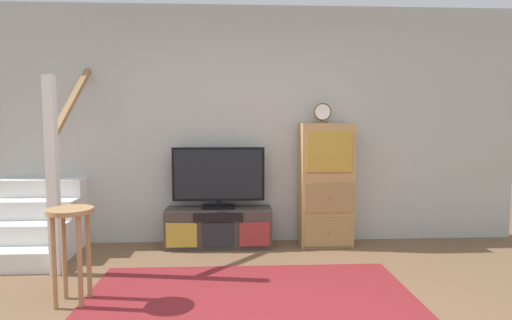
{
  "coord_description": "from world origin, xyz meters",
  "views": [
    {
      "loc": [
        -0.11,
        -2.39,
        1.37
      ],
      "look_at": [
        0.1,
        1.78,
        1.01
      ],
      "focal_mm": 29.26,
      "sensor_mm": 36.0,
      "label": 1
    }
  ],
  "objects_px": {
    "television": "(219,176)",
    "bar_stool_near": "(71,233)",
    "side_cabinet": "(326,185)",
    "desk_clock": "(322,113)",
    "media_console": "(219,227)"
  },
  "relations": [
    {
      "from": "television",
      "to": "desk_clock",
      "type": "bearing_deg",
      "value": -1.43
    },
    {
      "from": "media_console",
      "to": "desk_clock",
      "type": "relative_size",
      "value": 5.32
    },
    {
      "from": "media_console",
      "to": "bar_stool_near",
      "type": "distance_m",
      "value": 1.81
    },
    {
      "from": "television",
      "to": "bar_stool_near",
      "type": "distance_m",
      "value": 1.82
    },
    {
      "from": "media_console",
      "to": "television",
      "type": "xyz_separation_m",
      "value": [
        0.0,
        0.02,
        0.58
      ]
    },
    {
      "from": "television",
      "to": "desk_clock",
      "type": "xyz_separation_m",
      "value": [
        1.15,
        -0.03,
        0.7
      ]
    },
    {
      "from": "media_console",
      "to": "bar_stool_near",
      "type": "xyz_separation_m",
      "value": [
        -1.06,
        -1.44,
        0.33
      ]
    },
    {
      "from": "media_console",
      "to": "television",
      "type": "relative_size",
      "value": 1.15
    },
    {
      "from": "side_cabinet",
      "to": "desk_clock",
      "type": "height_order",
      "value": "desk_clock"
    },
    {
      "from": "television",
      "to": "bar_stool_near",
      "type": "bearing_deg",
      "value": -125.81
    },
    {
      "from": "television",
      "to": "bar_stool_near",
      "type": "relative_size",
      "value": 1.39
    },
    {
      "from": "television",
      "to": "side_cabinet",
      "type": "relative_size",
      "value": 0.74
    },
    {
      "from": "desk_clock",
      "to": "bar_stool_near",
      "type": "distance_m",
      "value": 2.79
    },
    {
      "from": "desk_clock",
      "to": "media_console",
      "type": "bearing_deg",
      "value": 179.77
    },
    {
      "from": "side_cabinet",
      "to": "desk_clock",
      "type": "distance_m",
      "value": 0.8
    }
  ]
}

